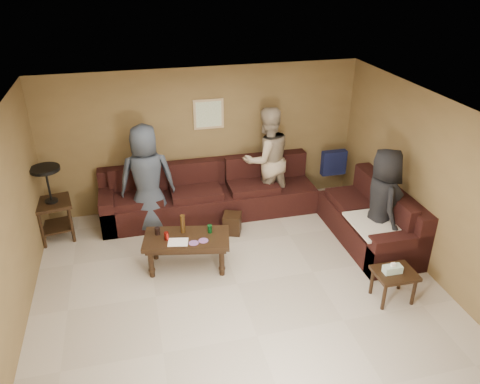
# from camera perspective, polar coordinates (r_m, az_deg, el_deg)

# --- Properties ---
(room) EXTENTS (5.60, 5.50, 2.50)m
(room) POSITION_cam_1_polar(r_m,az_deg,el_deg) (5.81, -0.39, 1.82)
(room) COLOR beige
(room) RESTS_ON ground
(sectional_sofa) EXTENTS (4.65, 2.90, 0.97)m
(sectional_sofa) POSITION_cam_1_polar(r_m,az_deg,el_deg) (7.92, 2.81, -1.75)
(sectional_sofa) COLOR black
(sectional_sofa) RESTS_ON ground
(coffee_table) EXTENTS (1.32, 0.84, 0.79)m
(coffee_table) POSITION_cam_1_polar(r_m,az_deg,el_deg) (6.83, -6.53, -6.03)
(coffee_table) COLOR black
(coffee_table) RESTS_ON ground
(end_table_left) EXTENTS (0.64, 0.64, 1.25)m
(end_table_left) POSITION_cam_1_polar(r_m,az_deg,el_deg) (7.91, -21.97, -1.16)
(end_table_left) COLOR black
(end_table_left) RESTS_ON ground
(side_table_right) EXTENTS (0.54, 0.44, 0.59)m
(side_table_right) POSITION_cam_1_polar(r_m,az_deg,el_deg) (6.54, 18.27, -9.62)
(side_table_right) COLOR black
(side_table_right) RESTS_ON ground
(waste_bin) EXTENTS (0.36, 0.36, 0.34)m
(waste_bin) POSITION_cam_1_polar(r_m,az_deg,el_deg) (7.72, -0.96, -3.86)
(waste_bin) COLOR black
(waste_bin) RESTS_ON ground
(wall_art) EXTENTS (0.52, 0.04, 0.52)m
(wall_art) POSITION_cam_1_polar(r_m,az_deg,el_deg) (8.08, -3.85, 9.46)
(wall_art) COLOR tan
(wall_art) RESTS_ON ground
(person_left) EXTENTS (0.90, 0.59, 1.81)m
(person_left) POSITION_cam_1_polar(r_m,az_deg,el_deg) (7.66, -11.26, 1.57)
(person_left) COLOR #343C48
(person_left) RESTS_ON ground
(person_middle) EXTENTS (1.03, 0.87, 1.87)m
(person_middle) POSITION_cam_1_polar(r_m,az_deg,el_deg) (8.19, 3.28, 4.00)
(person_middle) COLOR tan
(person_middle) RESTS_ON ground
(person_right) EXTENTS (0.66, 0.90, 1.69)m
(person_right) POSITION_cam_1_polar(r_m,az_deg,el_deg) (7.25, 16.89, -1.23)
(person_right) COLOR black
(person_right) RESTS_ON ground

